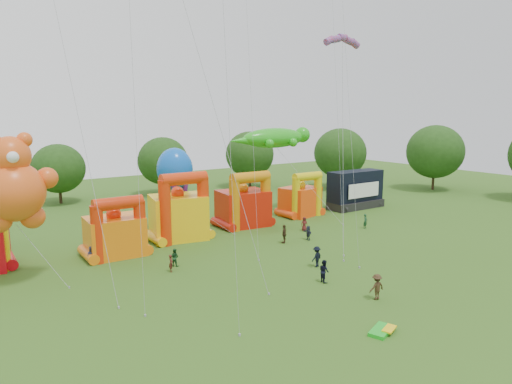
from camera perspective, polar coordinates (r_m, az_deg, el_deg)
ground at (r=30.76m, az=17.78°, el=-16.79°), size 160.00×160.00×0.00m
tree_ring at (r=28.02m, az=16.04°, el=-5.62°), size 120.64×122.71×12.07m
bouncy_castle_1 at (r=45.63m, az=-17.15°, el=-4.91°), size 5.32×4.34×5.93m
bouncy_castle_2 at (r=49.86m, az=-9.56°, el=-2.69°), size 6.42×5.52×7.45m
bouncy_castle_3 at (r=54.96m, az=-1.47°, el=-1.66°), size 6.14×5.16×6.74m
bouncy_castle_4 at (r=60.85m, az=5.69°, el=-0.85°), size 5.57×4.85×5.94m
stage_trailer at (r=66.87m, az=12.32°, el=0.25°), size 8.59×3.41×5.42m
teddy_bear_kite at (r=39.90m, az=-27.35°, el=-1.32°), size 6.65×5.68×12.18m
gecko_kite at (r=59.28m, az=5.29°, el=2.64°), size 12.92×12.77×11.68m
octopus_kite at (r=53.08m, az=-8.20°, el=-0.36°), size 6.39×8.34×9.68m
parafoil_kites at (r=37.10m, az=-4.27°, el=8.89°), size 30.65×15.30×30.49m
diamond_kites at (r=38.52m, az=1.49°, el=15.51°), size 23.13×17.78×38.64m
folded_kite_bundle at (r=30.81m, az=15.49°, el=-16.33°), size 2.22×1.65×0.31m
spectator_0 at (r=44.29m, az=-19.88°, el=-7.43°), size 0.81×0.53×1.65m
spectator_1 at (r=40.41m, az=-10.58°, el=-8.75°), size 0.55×0.65×1.52m
spectator_2 at (r=41.76m, az=-10.14°, el=-8.04°), size 0.97×1.00×1.62m
spectator_3 at (r=41.25m, az=7.59°, el=-8.02°), size 1.34×0.96×1.88m
spectator_4 at (r=48.18m, az=3.54°, el=-5.25°), size 1.21×1.08×1.97m
spectator_5 at (r=49.63m, az=6.53°, el=-5.10°), size 0.63×1.48×1.55m
spectator_6 at (r=53.34m, az=6.06°, el=-4.00°), size 0.93×0.80×1.61m
spectator_7 at (r=55.63m, az=13.52°, el=-3.57°), size 0.73×0.58×1.73m
spectator_8 at (r=37.81m, az=8.51°, el=-9.75°), size 0.88×1.03×1.85m
spectator_9 at (r=35.26m, az=14.85°, el=-11.38°), size 1.32×0.84×1.94m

